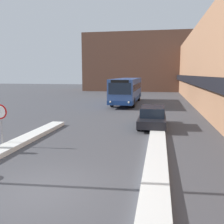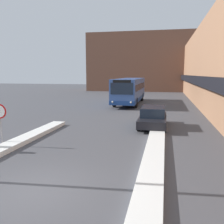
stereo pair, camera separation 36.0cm
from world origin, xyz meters
The scene contains 8 objects.
ground_plane centered at (0.00, 0.00, 0.00)m, with size 160.00×160.00×0.00m, color #47474C.
building_row_right centered at (9.97, 24.00, 4.56)m, with size 5.50×60.00×9.15m.
building_backdrop_far centered at (0.00, 49.54, 6.20)m, with size 26.00×8.00×12.41m.
snow_bank_left centered at (-3.60, 3.79, 0.12)m, with size 0.90×12.46×0.25m.
snow_bank_right centered at (3.60, 4.63, 0.13)m, with size 0.90×14.78×0.25m.
city_bus centered at (-0.38, 24.16, 1.73)m, with size 2.71×11.84×3.15m.
parked_car_front centered at (3.20, 10.64, 0.73)m, with size 1.87×4.65×1.43m.
stop_sign centered at (-4.26, 4.25, 1.60)m, with size 0.76×0.08×2.21m.
Camera 1 is at (3.66, -6.94, 3.72)m, focal length 40.00 mm.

